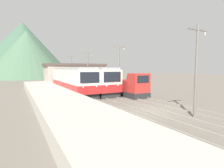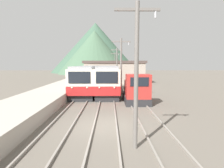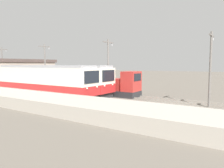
% 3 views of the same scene
% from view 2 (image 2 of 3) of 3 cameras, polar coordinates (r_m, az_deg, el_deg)
% --- Properties ---
extents(ground_plane, '(200.00, 200.00, 0.00)m').
position_cam_2_polar(ground_plane, '(11.61, -3.24, -13.44)').
color(ground_plane, '#665E54').
extents(platform_left, '(4.50, 54.00, 1.00)m').
position_cam_2_polar(platform_left, '(13.28, -31.73, -9.57)').
color(platform_left, '#ADA599').
rests_on(platform_left, ground).
extents(track_left, '(1.54, 60.00, 0.14)m').
position_cam_2_polar(track_left, '(11.98, -16.08, -12.69)').
color(track_left, gray).
rests_on(track_left, ground).
extents(track_center, '(1.54, 60.00, 0.14)m').
position_cam_2_polar(track_center, '(11.58, -2.23, -13.13)').
color(track_center, gray).
rests_on(track_center, ground).
extents(track_right, '(1.54, 60.00, 0.14)m').
position_cam_2_polar(track_right, '(11.88, 12.77, -12.76)').
color(track_right, gray).
rests_on(track_right, ground).
extents(commuter_train_left, '(2.84, 14.00, 3.70)m').
position_cam_2_polar(commuter_train_left, '(24.94, -7.85, 1.31)').
color(commuter_train_left, '#28282B').
rests_on(commuter_train_left, ground).
extents(commuter_train_center, '(2.84, 10.94, 3.71)m').
position_cam_2_polar(commuter_train_center, '(23.19, -1.45, 0.98)').
color(commuter_train_center, '#28282B').
rests_on(commuter_train_center, ground).
extents(shunting_locomotive, '(2.40, 5.06, 3.00)m').
position_cam_2_polar(shunting_locomotive, '(18.36, 7.75, -2.16)').
color(shunting_locomotive, '#28282B').
rests_on(shunting_locomotive, ground).
extents(catenary_mast_near, '(2.00, 0.20, 6.67)m').
position_cam_2_polar(catenary_mast_near, '(7.97, 8.00, 4.20)').
color(catenary_mast_near, slate).
rests_on(catenary_mast_near, ground).
extents(catenary_mast_mid, '(2.00, 0.20, 6.67)m').
position_cam_2_polar(catenary_mast_mid, '(18.79, 2.99, 5.57)').
color(catenary_mast_mid, slate).
rests_on(catenary_mast_mid, ground).
extents(catenary_mast_far, '(2.00, 0.20, 6.67)m').
position_cam_2_polar(catenary_mast_far, '(29.65, 1.64, 5.93)').
color(catenary_mast_far, slate).
rests_on(catenary_mast_far, ground).
extents(catenary_mast_distant, '(2.00, 0.20, 6.67)m').
position_cam_2_polar(catenary_mast_distant, '(40.51, 1.01, 6.09)').
color(catenary_mast_distant, slate).
rests_on(catenary_mast_distant, ground).
extents(station_building, '(12.60, 6.30, 4.61)m').
position_cam_2_polar(station_building, '(36.95, 0.77, 4.00)').
color(station_building, '#AD9E8E').
rests_on(station_building, ground).
extents(mountain_backdrop, '(42.95, 50.96, 23.98)m').
position_cam_2_polar(mountain_backdrop, '(84.66, -5.46, 11.39)').
color(mountain_backdrop, '#3D5B47').
rests_on(mountain_backdrop, ground).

